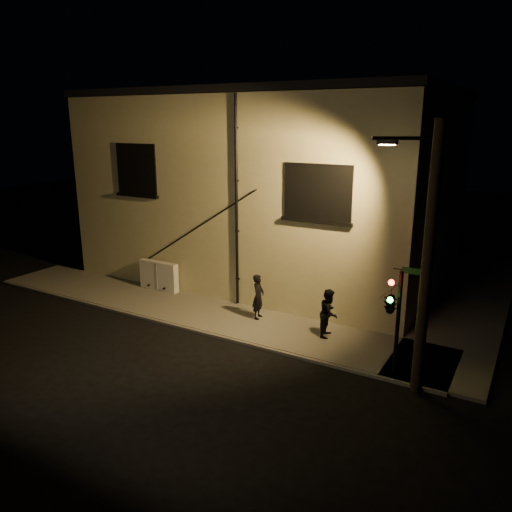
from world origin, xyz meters
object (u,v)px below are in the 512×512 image
Objects in this scene: pedestrian_a at (258,297)px; pedestrian_b at (329,313)px; streetlamp_pole at (425,256)px; traffic_signal at (391,302)px; utility_cabinet at (159,276)px.

pedestrian_a reaches higher than pedestrian_b.
streetlamp_pole reaches higher than pedestrian_b.
traffic_signal reaches higher than pedestrian_b.
utility_cabinet is at bearing 167.72° from traffic_signal.
pedestrian_b is at bearing -103.69° from pedestrian_a.
streetlamp_pole reaches higher than utility_cabinet.
streetlamp_pole is (6.37, -2.14, 2.99)m from pedestrian_a.
pedestrian_b is 0.52× the size of traffic_signal.
utility_cabinet is 1.13× the size of pedestrian_a.
traffic_signal is (10.97, -2.39, 1.58)m from utility_cabinet.
pedestrian_a is 2.96m from pedestrian_b.
streetlamp_pole is (3.42, -1.96, 3.00)m from pedestrian_b.
pedestrian_b is 0.23× the size of streetlamp_pole.
traffic_signal is at bearing -117.54° from pedestrian_a.
traffic_signal is at bearing -128.58° from pedestrian_b.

